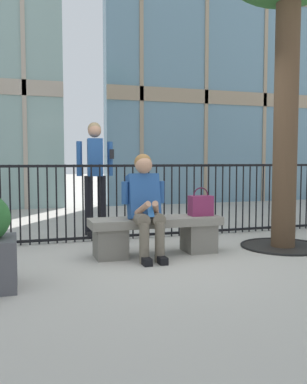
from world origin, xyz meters
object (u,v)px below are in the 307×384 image
Objects in this scene: stone_bench at (156,232)px; handbag_on_bench at (201,205)px; seated_person_with_phone at (145,202)px; bystander_at_railing at (95,169)px.

handbag_on_bench reaches higher than stone_bench.
seated_person_with_phone is 0.71× the size of bystander_at_railing.
bystander_at_railing is (-1.04, 1.59, 0.42)m from handbag_on_bench.
bystander_at_railing is (-0.46, 1.58, 0.73)m from stone_bench.
handbag_on_bench is 1.95m from bystander_at_railing.
seated_person_with_phone reaches higher than handbag_on_bench.
handbag_on_bench is at bearing -57.02° from bystander_at_railing.
bystander_at_railing is at bearing 99.39° from seated_person_with_phone.
stone_bench is 1.32× the size of seated_person_with_phone.
bystander_at_railing reaches higher than seated_person_with_phone.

